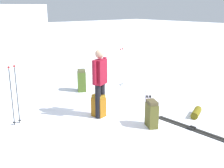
% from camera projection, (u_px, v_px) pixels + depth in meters
% --- Properties ---
extents(ground_plane, '(80.00, 80.00, 0.00)m').
position_uv_depth(ground_plane, '(112.00, 109.00, 7.38)').
color(ground_plane, white).
extents(skier_standing, '(0.54, 0.33, 1.70)m').
position_uv_depth(skier_standing, '(100.00, 80.00, 6.62)').
color(skier_standing, black).
rests_on(skier_standing, ground_plane).
extents(ski_pair_near, '(0.28, 1.87, 0.05)m').
position_uv_depth(ski_pair_near, '(192.00, 129.00, 6.17)').
color(ski_pair_near, black).
rests_on(ski_pair_near, ground_plane).
extents(ski_pair_far, '(1.46, 1.40, 0.05)m').
position_uv_depth(ski_pair_far, '(149.00, 97.00, 8.30)').
color(ski_pair_far, silver).
rests_on(ski_pair_far, ground_plane).
extents(backpack_large_dark, '(0.39, 0.41, 0.72)m').
position_uv_depth(backpack_large_dark, '(82.00, 81.00, 8.85)').
color(backpack_large_dark, '#3D551E').
rests_on(backpack_large_dark, ground_plane).
extents(backpack_bright, '(0.34, 0.41, 0.63)m').
position_uv_depth(backpack_bright, '(152.00, 114.00, 6.22)').
color(backpack_bright, '#4E4D20').
rests_on(backpack_bright, ground_plane).
extents(backpack_small_spare, '(0.30, 0.36, 0.57)m').
position_uv_depth(backpack_small_spare, '(99.00, 106.00, 6.83)').
color(backpack_small_spare, '#8D5612').
rests_on(backpack_small_spare, ground_plane).
extents(ski_poles_planted_near, '(0.19, 0.10, 1.31)m').
position_uv_depth(ski_poles_planted_near, '(121.00, 65.00, 9.34)').
color(ski_poles_planted_near, '#AEBCC9').
rests_on(ski_poles_planted_near, ground_plane).
extents(ski_poles_planted_far, '(0.21, 0.11, 1.40)m').
position_uv_depth(ski_poles_planted_far, '(14.00, 92.00, 6.24)').
color(ski_poles_planted_far, '#1C242C').
rests_on(ski_poles_planted_far, ground_plane).
extents(sleeping_mat_rolled, '(0.58, 0.39, 0.18)m').
position_uv_depth(sleeping_mat_rolled, '(196.00, 113.00, 6.89)').
color(sleeping_mat_rolled, brown).
rests_on(sleeping_mat_rolled, ground_plane).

